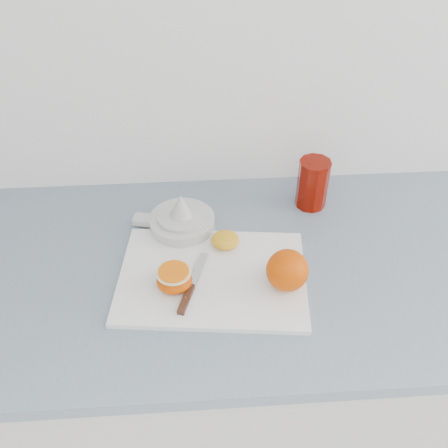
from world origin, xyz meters
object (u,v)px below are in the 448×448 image
at_px(citrus_juicer, 181,221).
at_px(red_tumbler, 312,185).
at_px(counter, 274,375).
at_px(half_orange, 174,279).
at_px(cutting_board, 212,277).

relative_size(citrus_juicer, red_tumbler, 1.53).
distance_m(counter, half_orange, 0.54).
xyz_separation_m(counter, half_orange, (-0.24, -0.08, 0.48)).
bearing_deg(red_tumbler, half_orange, -141.50).
relative_size(counter, red_tumbler, 21.23).
bearing_deg(counter, citrus_juicer, 154.19).
distance_m(cutting_board, red_tumbler, 0.34).
xyz_separation_m(counter, red_tumbler, (0.09, 0.18, 0.50)).
relative_size(counter, citrus_juicer, 13.87).
xyz_separation_m(cutting_board, red_tumbler, (0.25, 0.23, 0.05)).
bearing_deg(half_orange, citrus_juicer, 85.64).
xyz_separation_m(counter, citrus_juicer, (-0.23, 0.11, 0.47)).
relative_size(half_orange, red_tumbler, 0.58).
distance_m(half_orange, citrus_juicer, 0.19).
xyz_separation_m(half_orange, red_tumbler, (0.33, 0.26, 0.02)).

